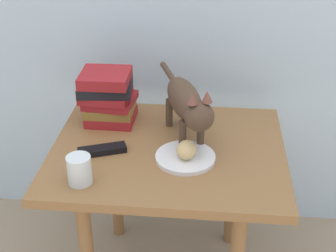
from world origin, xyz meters
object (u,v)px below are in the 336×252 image
object	(u,v)px
plate	(185,157)
book_stack	(108,97)
cat	(187,103)
tv_remote	(102,150)
bread_roll	(187,150)
side_table	(168,169)
candle_jar	(80,171)

from	to	relation	value
plate	book_stack	world-z (taller)	book_stack
plate	cat	distance (m)	0.17
book_stack	tv_remote	size ratio (longest dim) A/B	1.31
book_stack	tv_remote	xyz separation A→B (m)	(0.02, -0.21, -0.08)
plate	book_stack	size ratio (longest dim) A/B	0.94
bread_roll	tv_remote	bearing A→B (deg)	175.83
side_table	cat	size ratio (longest dim) A/B	1.63
side_table	tv_remote	size ratio (longest dim) A/B	4.94
cat	candle_jar	world-z (taller)	cat
side_table	bread_roll	distance (m)	0.15
bread_roll	candle_jar	xyz separation A→B (m)	(-0.29, -0.14, -0.00)
tv_remote	cat	bearing A→B (deg)	1.41
side_table	cat	bearing A→B (deg)	46.93
bread_roll	cat	distance (m)	0.16
bread_roll	cat	world-z (taller)	cat
plate	tv_remote	distance (m)	0.26
side_table	candle_jar	xyz separation A→B (m)	(-0.23, -0.21, 0.12)
side_table	book_stack	xyz separation A→B (m)	(-0.22, 0.16, 0.17)
tv_remote	side_table	bearing A→B (deg)	-7.73
side_table	cat	xyz separation A→B (m)	(0.05, 0.06, 0.21)
bread_roll	book_stack	bearing A→B (deg)	141.01
cat	book_stack	distance (m)	0.30
side_table	book_stack	world-z (taller)	book_stack
bread_roll	tv_remote	world-z (taller)	bread_roll
candle_jar	plate	bearing A→B (deg)	26.88
bread_roll	cat	xyz separation A→B (m)	(-0.01, 0.13, 0.09)
plate	tv_remote	bearing A→B (deg)	177.07
plate	cat	size ratio (longest dim) A/B	0.41
bread_roll	tv_remote	size ratio (longest dim) A/B	0.53
plate	bread_roll	xyz separation A→B (m)	(0.00, -0.01, 0.03)
cat	candle_jar	size ratio (longest dim) A/B	5.37
cat	candle_jar	xyz separation A→B (m)	(-0.29, -0.27, -0.09)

